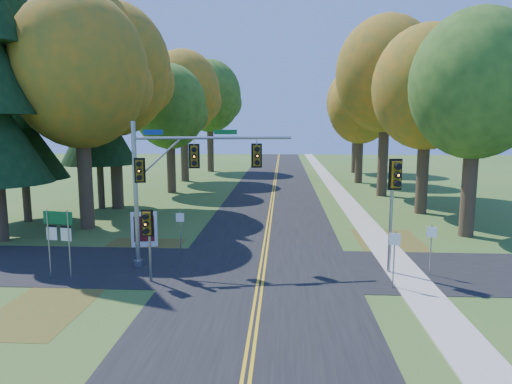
# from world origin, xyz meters

# --- Properties ---
(ground) EXTENTS (160.00, 160.00, 0.00)m
(ground) POSITION_xyz_m (0.00, 0.00, 0.00)
(ground) COLOR #315B20
(ground) RESTS_ON ground
(road_main) EXTENTS (8.00, 160.00, 0.02)m
(road_main) POSITION_xyz_m (0.00, 0.00, 0.01)
(road_main) COLOR black
(road_main) RESTS_ON ground
(road_cross) EXTENTS (60.00, 6.00, 0.02)m
(road_cross) POSITION_xyz_m (0.00, 2.00, 0.01)
(road_cross) COLOR black
(road_cross) RESTS_ON ground
(centerline_left) EXTENTS (0.10, 160.00, 0.01)m
(centerline_left) POSITION_xyz_m (-0.10, 0.00, 0.03)
(centerline_left) COLOR gold
(centerline_left) RESTS_ON road_main
(centerline_right) EXTENTS (0.10, 160.00, 0.01)m
(centerline_right) POSITION_xyz_m (0.10, 0.00, 0.03)
(centerline_right) COLOR gold
(centerline_right) RESTS_ON road_main
(sidewalk_east) EXTENTS (1.60, 160.00, 0.06)m
(sidewalk_east) POSITION_xyz_m (6.20, 0.00, 0.03)
(sidewalk_east) COLOR #9E998E
(sidewalk_east) RESTS_ON ground
(leaf_patch_w_near) EXTENTS (4.00, 6.00, 0.00)m
(leaf_patch_w_near) POSITION_xyz_m (-6.50, 4.00, 0.01)
(leaf_patch_w_near) COLOR brown
(leaf_patch_w_near) RESTS_ON ground
(leaf_patch_e) EXTENTS (3.50, 8.00, 0.00)m
(leaf_patch_e) POSITION_xyz_m (6.80, 6.00, 0.01)
(leaf_patch_e) COLOR brown
(leaf_patch_e) RESTS_ON ground
(leaf_patch_w_far) EXTENTS (3.00, 5.00, 0.00)m
(leaf_patch_w_far) POSITION_xyz_m (-7.50, -3.00, 0.01)
(leaf_patch_w_far) COLOR brown
(leaf_patch_w_far) RESTS_ON ground
(tree_w_a) EXTENTS (8.00, 8.00, 14.15)m
(tree_w_a) POSITION_xyz_m (-11.13, 9.38, 9.49)
(tree_w_a) COLOR #38281C
(tree_w_a) RESTS_ON ground
(tree_e_a) EXTENTS (7.20, 7.20, 12.73)m
(tree_e_a) POSITION_xyz_m (11.57, 8.77, 8.53)
(tree_e_a) COLOR #38281C
(tree_e_a) RESTS_ON ground
(tree_w_b) EXTENTS (8.60, 8.60, 15.38)m
(tree_w_b) POSITION_xyz_m (-11.72, 16.29, 10.37)
(tree_w_b) COLOR #38281C
(tree_w_b) RESTS_ON ground
(tree_e_b) EXTENTS (7.60, 7.60, 13.33)m
(tree_e_b) POSITION_xyz_m (10.97, 15.58, 8.90)
(tree_e_b) COLOR #38281C
(tree_e_b) RESTS_ON ground
(tree_w_c) EXTENTS (6.80, 6.80, 11.91)m
(tree_w_c) POSITION_xyz_m (-9.54, 24.47, 7.94)
(tree_w_c) COLOR #38281C
(tree_w_c) RESTS_ON ground
(tree_e_c) EXTENTS (8.80, 8.80, 15.79)m
(tree_e_c) POSITION_xyz_m (9.88, 23.69, 10.66)
(tree_e_c) COLOR #38281C
(tree_e_c) RESTS_ON ground
(tree_w_d) EXTENTS (8.20, 8.20, 14.56)m
(tree_w_d) POSITION_xyz_m (-10.13, 33.18, 9.78)
(tree_w_d) COLOR #38281C
(tree_w_d) RESTS_ON ground
(tree_e_d) EXTENTS (7.00, 7.00, 12.32)m
(tree_e_d) POSITION_xyz_m (9.26, 32.87, 8.24)
(tree_e_d) COLOR #38281C
(tree_e_d) RESTS_ON ground
(tree_w_e) EXTENTS (8.40, 8.40, 14.97)m
(tree_w_e) POSITION_xyz_m (-8.92, 44.09, 10.07)
(tree_w_e) COLOR #38281C
(tree_w_e) RESTS_ON ground
(tree_e_e) EXTENTS (7.80, 7.80, 13.74)m
(tree_e_e) POSITION_xyz_m (10.47, 43.58, 9.19)
(tree_e_e) COLOR #38281C
(tree_e_e) RESTS_ON ground
(pine_b) EXTENTS (5.60, 5.60, 17.31)m
(pine_b) POSITION_xyz_m (-16.00, 11.00, 8.16)
(pine_b) COLOR #38281C
(pine_b) RESTS_ON ground
(pine_c) EXTENTS (5.60, 5.60, 20.56)m
(pine_c) POSITION_xyz_m (-13.00, 16.00, 9.69)
(pine_c) COLOR #38281C
(pine_c) RESTS_ON ground
(traffic_mast) EXTENTS (7.13, 1.69, 6.55)m
(traffic_mast) POSITION_xyz_m (-3.90, 2.27, 4.21)
(traffic_mast) COLOR #919598
(traffic_mast) RESTS_ON ground
(east_signal_pole) EXTENTS (0.58, 0.67, 5.00)m
(east_signal_pole) POSITION_xyz_m (5.55, 1.48, 3.79)
(east_signal_pole) COLOR gray
(east_signal_pole) RESTS_ON ground
(ped_signal_pole) EXTENTS (0.48, 0.56, 3.05)m
(ped_signal_pole) POSITION_xyz_m (-4.50, -0.19, 2.27)
(ped_signal_pole) COLOR gray
(ped_signal_pole) RESTS_ON ground
(route_sign_cluster) EXTENTS (1.35, 0.30, 2.93)m
(route_sign_cluster) POSITION_xyz_m (-8.37, 0.15, 2.07)
(route_sign_cluster) COLOR gray
(route_sign_cluster) RESTS_ON ground
(info_kiosk) EXTENTS (1.36, 0.45, 1.86)m
(info_kiosk) POSITION_xyz_m (-6.37, 5.28, 0.93)
(info_kiosk) COLOR white
(info_kiosk) RESTS_ON ground
(reg_sign_e_north) EXTENTS (0.41, 0.17, 2.19)m
(reg_sign_e_north) POSITION_xyz_m (7.20, 1.49, 1.50)
(reg_sign_e_north) COLOR gray
(reg_sign_e_north) RESTS_ON ground
(reg_sign_e_south) EXTENTS (0.43, 0.17, 2.30)m
(reg_sign_e_south) POSITION_xyz_m (5.26, -0.18, 1.58)
(reg_sign_e_south) COLOR gray
(reg_sign_e_south) RESTS_ON ground
(reg_sign_w) EXTENTS (0.41, 0.08, 2.12)m
(reg_sign_w) POSITION_xyz_m (-4.20, 4.19, 1.45)
(reg_sign_w) COLOR gray
(reg_sign_w) RESTS_ON ground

